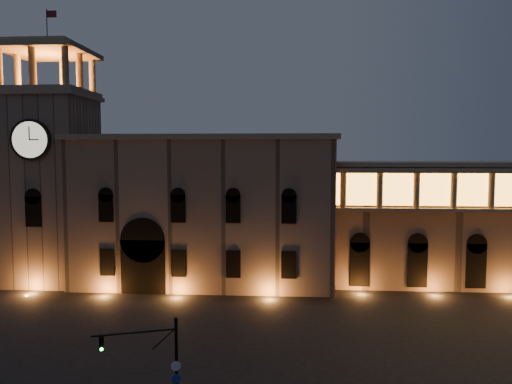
{
  "coord_description": "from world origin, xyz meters",
  "views": [
    {
      "loc": [
        8.0,
        -37.12,
        15.5
      ],
      "look_at": [
        4.47,
        16.0,
        11.37
      ],
      "focal_mm": 35.0,
      "sensor_mm": 36.0,
      "label": 1
    }
  ],
  "objects": [
    {
      "name": "ground",
      "position": [
        0.0,
        0.0,
        0.0
      ],
      "size": [
        160.0,
        160.0,
        0.0
      ],
      "primitive_type": "plane",
      "color": "black",
      "rests_on": "ground"
    },
    {
      "name": "traffic_light",
      "position": [
        1.06,
        -10.89,
        3.41
      ],
      "size": [
        4.53,
        1.73,
        6.49
      ],
      "rotation": [
        0.0,
        0.0,
        0.32
      ],
      "color": "black",
      "rests_on": "ground"
    },
    {
      "name": "colonnade_wing",
      "position": [
        32.0,
        23.92,
        7.33
      ],
      "size": [
        40.6,
        11.5,
        14.5
      ],
      "color": "#755C4B",
      "rests_on": "ground"
    },
    {
      "name": "government_building",
      "position": [
        -2.08,
        21.93,
        8.77
      ],
      "size": [
        30.8,
        12.8,
        17.6
      ],
      "color": "#7A614F",
      "rests_on": "ground"
    },
    {
      "name": "clock_tower",
      "position": [
        -20.5,
        20.98,
        12.5
      ],
      "size": [
        9.8,
        9.8,
        32.4
      ],
      "color": "#7A614F",
      "rests_on": "ground"
    }
  ]
}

